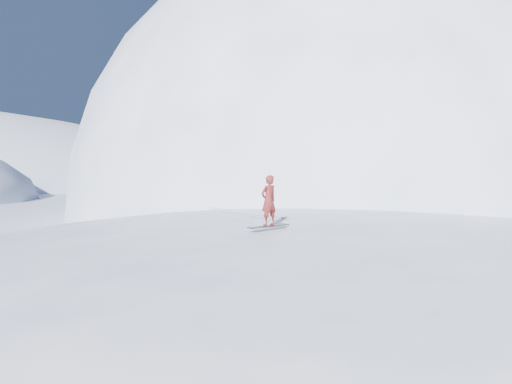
% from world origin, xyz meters
% --- Properties ---
extents(ground, '(400.00, 400.00, 0.00)m').
position_xyz_m(ground, '(0.00, 0.00, 0.00)').
color(ground, white).
rests_on(ground, ground).
extents(near_ridge, '(36.00, 28.00, 4.80)m').
position_xyz_m(near_ridge, '(1.00, 3.00, 0.00)').
color(near_ridge, white).
rests_on(near_ridge, ground).
extents(summit_peak, '(60.00, 56.00, 56.00)m').
position_xyz_m(summit_peak, '(22.00, 26.00, 0.00)').
color(summit_peak, white).
rests_on(summit_peak, ground).
extents(peak_shoulder, '(28.00, 24.00, 18.00)m').
position_xyz_m(peak_shoulder, '(10.00, 20.00, 0.00)').
color(peak_shoulder, white).
rests_on(peak_shoulder, ground).
extents(wind_bumps, '(16.00, 14.40, 1.00)m').
position_xyz_m(wind_bumps, '(-0.56, 2.12, 0.00)').
color(wind_bumps, white).
rests_on(wind_bumps, ground).
extents(snowboard, '(1.66, 0.74, 0.03)m').
position_xyz_m(snowboard, '(-2.62, -0.37, 2.41)').
color(snowboard, black).
rests_on(snowboard, near_ridge).
extents(snowboarder, '(0.70, 0.55, 1.67)m').
position_xyz_m(snowboarder, '(-2.62, -0.37, 3.26)').
color(snowboarder, maroon).
rests_on(snowboarder, snowboard).
extents(board_tracks, '(1.29, 5.99, 0.04)m').
position_xyz_m(board_tracks, '(-1.61, 4.30, 2.42)').
color(board_tracks, silver).
rests_on(board_tracks, ground).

